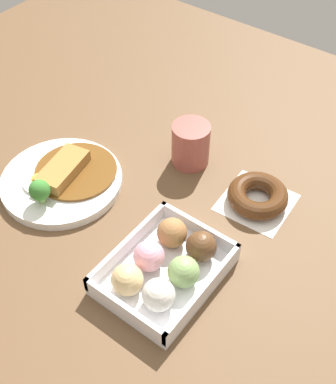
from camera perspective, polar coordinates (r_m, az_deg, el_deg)
name	(u,v)px	position (r m, az deg, el deg)	size (l,w,h in m)	color
ground_plane	(108,225)	(0.94, -6.84, -3.72)	(1.60, 1.60, 0.00)	brown
curry_plate	(62,179)	(1.01, -11.98, 1.45)	(0.24, 0.24, 0.07)	white
donut_box	(165,266)	(0.84, -0.32, -8.48)	(0.21, 0.17, 0.07)	white
chocolate_ring_donut	(258,196)	(0.97, 10.18, -0.45)	(0.14, 0.14, 0.04)	white
coffee_mug	(191,144)	(1.02, 2.60, 5.45)	(0.08, 0.08, 0.09)	#9E4C42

